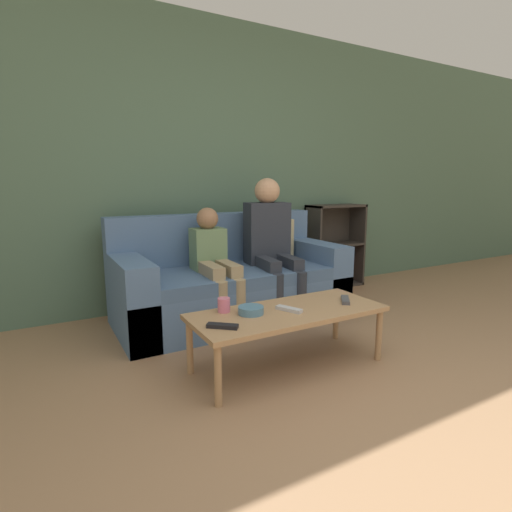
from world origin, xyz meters
TOP-DOWN VIEW (x-y plane):
  - ground_plane at (0.00, 0.00)m, footprint 22.00×22.00m
  - wall_back at (0.00, 2.73)m, footprint 12.00×0.06m
  - couch at (0.05, 2.15)m, footprint 1.89×0.86m
  - bookshelf at (1.48, 2.58)m, footprint 0.65×0.28m
  - coffee_table at (-0.05, 1.14)m, footprint 1.21×0.50m
  - person_adult at (0.39, 2.08)m, footprint 0.40×0.63m
  - person_child at (-0.15, 2.03)m, footprint 0.27×0.61m
  - cup_near at (-0.40, 1.30)m, footprint 0.08×0.08m
  - tv_remote_0 at (-0.52, 1.05)m, footprint 0.16×0.15m
  - tv_remote_1 at (-0.05, 1.12)m, footprint 0.11×0.17m
  - tv_remote_2 at (0.38, 1.10)m, footprint 0.14×0.16m
  - snack_bowl at (-0.28, 1.19)m, footprint 0.15×0.15m

SIDE VIEW (x-z plane):
  - ground_plane at x=0.00m, z-range 0.00..0.00m
  - couch at x=0.05m, z-range -0.14..0.73m
  - coffee_table at x=-0.05m, z-range 0.15..0.52m
  - bookshelf at x=1.48m, z-range -0.09..0.81m
  - tv_remote_0 at x=-0.52m, z-range 0.37..0.39m
  - tv_remote_1 at x=-0.05m, z-range 0.37..0.39m
  - tv_remote_2 at x=0.38m, z-range 0.37..0.39m
  - snack_bowl at x=-0.28m, z-range 0.37..0.41m
  - cup_near at x=-0.40m, z-range 0.37..0.45m
  - person_child at x=-0.15m, z-range 0.08..1.02m
  - person_adult at x=0.39m, z-range 0.10..1.27m
  - wall_back at x=0.00m, z-range 0.00..2.60m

